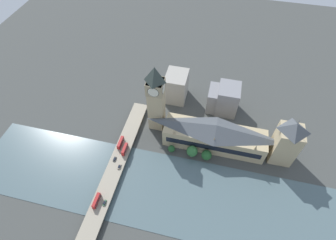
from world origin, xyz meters
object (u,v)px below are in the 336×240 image
(car_southbound_lead, at_px, (119,167))
(victoria_tower, at_px, (287,142))
(parliament_hall, at_px, (214,135))
(double_decker_bus_mid, at_px, (125,149))
(clock_tower, at_px, (156,97))
(road_bridge, at_px, (111,177))
(car_northbound_tail, at_px, (115,159))
(car_northbound_mid, at_px, (105,203))
(double_decker_bus_lead, at_px, (96,201))
(double_decker_bus_rear, at_px, (121,143))

(car_southbound_lead, bearing_deg, victoria_tower, -71.23)
(parliament_hall, bearing_deg, victoria_tower, -89.94)
(victoria_tower, height_order, double_decker_bus_mid, victoria_tower)
(clock_tower, height_order, car_southbound_lead, clock_tower)
(road_bridge, distance_m, double_decker_bus_mid, 25.81)
(road_bridge, xyz_separation_m, car_northbound_tail, (15.36, 2.77, 1.49))
(victoria_tower, bearing_deg, car_northbound_tail, 105.64)
(double_decker_bus_mid, bearing_deg, car_northbound_mid, -179.50)
(parliament_hall, xyz_separation_m, clock_tower, (10.15, 53.65, 23.90))
(double_decker_bus_lead, relative_size, double_decker_bus_rear, 0.98)
(car_northbound_mid, bearing_deg, car_southbound_lead, -0.56)
(car_northbound_tail, xyz_separation_m, car_southbound_lead, (-5.88, -6.30, 0.09))
(clock_tower, xyz_separation_m, double_decker_bus_lead, (-85.04, 23.92, -30.30))
(clock_tower, relative_size, double_decker_bus_rear, 5.88)
(parliament_hall, relative_size, double_decker_bus_mid, 7.88)
(double_decker_bus_lead, distance_m, double_decker_bus_mid, 47.79)
(clock_tower, height_order, double_decker_bus_lead, clock_tower)
(double_decker_bus_mid, distance_m, car_northbound_tail, 11.69)
(double_decker_bus_lead, bearing_deg, parliament_hall, -46.01)
(car_northbound_mid, xyz_separation_m, car_southbound_lead, (31.17, -0.30, 0.01))
(clock_tower, relative_size, double_decker_bus_lead, 6.02)
(victoria_tower, bearing_deg, car_northbound_mid, 120.23)
(double_decker_bus_lead, bearing_deg, clock_tower, -15.71)
(double_decker_bus_lead, bearing_deg, car_southbound_lead, -11.10)
(parliament_hall, relative_size, double_decker_bus_rear, 7.37)
(car_northbound_mid, bearing_deg, double_decker_bus_lead, 93.75)
(double_decker_bus_lead, height_order, double_decker_bus_rear, double_decker_bus_rear)
(road_bridge, bearing_deg, victoria_tower, -68.05)
(double_decker_bus_rear, distance_m, car_southbound_lead, 22.60)
(road_bridge, xyz_separation_m, double_decker_bus_rear, (31.03, 3.00, 3.56))
(car_northbound_mid, bearing_deg, double_decker_bus_rear, 6.73)
(victoria_tower, relative_size, double_decker_bus_rear, 4.20)
(road_bridge, height_order, car_northbound_tail, car_northbound_tail)
(car_northbound_mid, bearing_deg, parliament_hall, -43.89)
(clock_tower, height_order, car_northbound_mid, clock_tower)
(double_decker_bus_rear, xyz_separation_m, car_northbound_mid, (-52.72, -6.22, -2.00))
(car_northbound_mid, bearing_deg, clock_tower, -12.02)
(double_decker_bus_lead, bearing_deg, road_bridge, -6.88)
(clock_tower, xyz_separation_m, road_bridge, (-62.96, 21.26, -33.75))
(double_decker_bus_lead, xyz_separation_m, double_decker_bus_mid, (47.47, -5.47, 0.20))
(parliament_hall, relative_size, victoria_tower, 1.76)
(road_bridge, bearing_deg, parliament_hall, -54.81)
(parliament_hall, xyz_separation_m, double_decker_bus_mid, (-27.41, 72.09, -6.19))
(parliament_hall, height_order, double_decker_bus_lead, parliament_hall)
(car_southbound_lead, bearing_deg, car_northbound_tail, 46.96)
(car_northbound_mid, relative_size, car_southbound_lead, 0.97)
(victoria_tower, bearing_deg, clock_tower, 84.75)
(clock_tower, xyz_separation_m, car_southbound_lead, (-53.48, 17.73, -32.17))
(double_decker_bus_lead, xyz_separation_m, car_northbound_tail, (37.44, 0.11, -1.96))
(clock_tower, distance_m, double_decker_bus_rear, 50.19)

